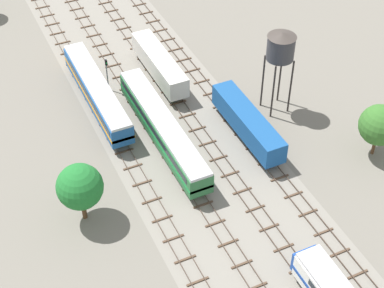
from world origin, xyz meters
name	(u,v)px	position (x,y,z in m)	size (l,w,h in m)	color
ground_plane	(168,119)	(0.00, 56.00, 0.00)	(480.00, 480.00, 0.00)	slate
ballast_bed	(168,119)	(0.00, 56.00, 0.00)	(18.87, 176.00, 0.01)	gray
track_far_left	(112,129)	(-7.44, 57.00, 0.14)	(2.40, 126.00, 0.29)	#47382D
track_left	(148,119)	(-2.48, 57.00, 0.14)	(2.40, 126.00, 0.29)	#47382D
track_centre_left	(183,109)	(2.48, 57.00, 0.14)	(2.40, 126.00, 0.29)	#47382D
track_centre	(216,99)	(7.44, 57.00, 0.14)	(2.40, 126.00, 0.29)	#47382D
freight_boxcar_centre_mid	(248,122)	(7.44, 48.51, 2.45)	(2.87, 14.00, 3.60)	#194C8C
passenger_coach_left_midfar	(163,128)	(-2.48, 51.82, 2.61)	(2.96, 22.00, 3.80)	#286638
diesel_railcar_far_left_far	(97,91)	(-7.44, 62.21, 2.60)	(2.96, 20.50, 3.80)	#194C8C
freight_boxcar_centre_left_farther	(159,64)	(2.49, 64.78, 2.45)	(2.87, 14.00, 3.60)	beige
water_tower	(281,47)	(13.61, 52.14, 9.50)	(3.64, 3.64, 11.53)	#2D2826
signal_post_nearest	(107,71)	(-4.96, 65.21, 3.26)	(0.28, 0.47, 5.11)	gray
lineside_tree_0	(80,187)	(-14.96, 44.33, 4.78)	(5.00, 5.00, 7.30)	#4C331E
lineside_tree_1	(380,125)	(19.93, 39.43, 4.50)	(4.95, 4.95, 6.98)	#4C331E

